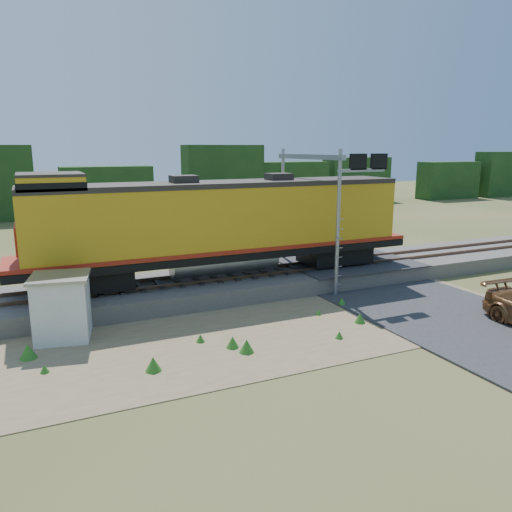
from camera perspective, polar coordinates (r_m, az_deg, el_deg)
name	(u,v)px	position (r m, az deg, el deg)	size (l,w,h in m)	color
ground	(288,331)	(19.69, 3.67, -8.53)	(140.00, 140.00, 0.00)	#475123
ballast	(231,284)	(24.75, -2.90, -3.19)	(70.00, 5.00, 0.80)	slate
rails	(231,274)	(24.63, -2.91, -2.12)	(70.00, 1.54, 0.16)	brown
dirt_shoulder	(236,334)	(19.31, -2.34, -8.90)	(26.00, 8.00, 0.03)	#8C7754
road	(415,301)	(24.15, 17.67, -4.94)	(7.00, 66.00, 0.86)	#38383A
tree_line_north	(118,186)	(55.04, -15.50, 7.70)	(130.00, 3.00, 6.50)	#173714
weed_clumps	(202,344)	(18.49, -6.23, -10.00)	(15.00, 6.20, 0.56)	#2F6E1F
locomotive	(219,224)	(23.92, -4.27, 3.69)	(19.47, 2.97, 5.02)	black
shed	(62,307)	(19.84, -21.29, -5.45)	(2.40, 2.40, 2.44)	silver
signal_gantry	(321,184)	(25.45, 7.45, 8.18)	(2.76, 6.20, 6.95)	gray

